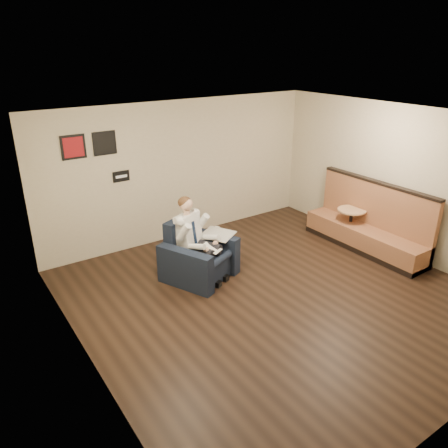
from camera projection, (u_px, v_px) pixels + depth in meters
ground at (276, 295)px, 7.09m from camera, size 6.00×6.00×0.00m
wall_back at (182, 171)px, 8.83m from camera, size 6.00×0.02×2.80m
wall_left at (82, 270)px, 4.98m from camera, size 0.02×6.00×2.80m
wall_right at (402, 182)px, 8.11m from camera, size 0.02×6.00×2.80m
ceiling at (285, 121)px, 6.01m from camera, size 6.00×6.00×0.02m
seating_sign at (121, 176)px, 8.10m from camera, size 0.32×0.02×0.20m
art_print_left at (73, 147)px, 7.44m from camera, size 0.42×0.03×0.42m
art_print_right at (105, 143)px, 7.72m from camera, size 0.42×0.03×0.42m
armchair at (199, 251)px, 7.46m from camera, size 1.36×1.36×1.00m
seated_man at (205, 243)px, 7.33m from camera, size 0.99×1.16×1.37m
lap_papers at (211, 248)px, 7.30m from camera, size 0.35×0.40×0.01m
newspaper at (218, 234)px, 7.67m from camera, size 0.63×0.68×0.01m
side_table at (212, 249)px, 8.13m from camera, size 0.62×0.62×0.49m
green_folder at (211, 237)px, 8.00m from camera, size 0.54×0.43×0.01m
coffee_mug at (216, 229)px, 8.23m from camera, size 0.09×0.09×0.10m
smartphone at (209, 233)px, 8.20m from camera, size 0.16×0.10×0.01m
banquette at (367, 217)px, 8.46m from camera, size 0.62×2.59×1.32m
cafe_table at (350, 226)px, 8.88m from camera, size 0.64×0.64×0.71m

